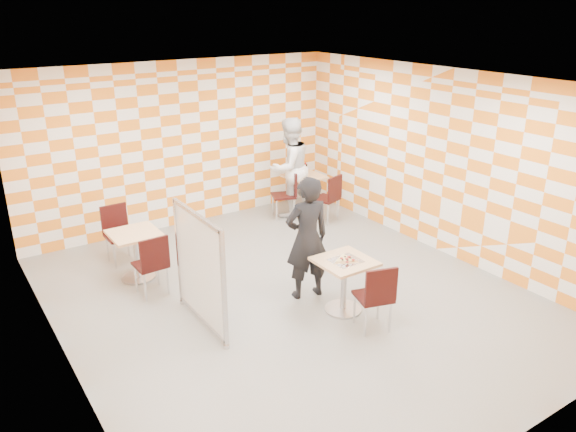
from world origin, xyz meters
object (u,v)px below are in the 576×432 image
object	(u,v)px
chair_second_side	(288,191)
man_white	(289,168)
chair_second_front	(330,195)
second_table	(304,187)
soda_bottle	(305,169)
man_dark	(307,238)
chair_empty_near	(152,261)
partition	(200,270)
sport_bottle	(296,172)
empty_table	(136,247)
main_table	(344,277)
chair_main_front	(377,293)
chair_empty_far	(117,229)

from	to	relation	value
chair_second_side	man_white	world-z (taller)	man_white
man_white	chair_second_front	bearing A→B (deg)	107.30
second_table	soda_bottle	world-z (taller)	soda_bottle
chair_second_front	man_dark	bearing A→B (deg)	-134.22
chair_empty_near	partition	bearing A→B (deg)	-77.91
chair_second_side	partition	size ratio (longest dim) A/B	0.60
man_dark	sport_bottle	xyz separation A→B (m)	(1.80, 2.87, -0.05)
empty_table	chair_second_front	distance (m)	3.84
man_dark	main_table	bearing A→B (deg)	114.56
chair_main_front	chair_second_front	world-z (taller)	same
chair_empty_far	sport_bottle	size ratio (longest dim) A/B	4.62
chair_empty_far	man_white	bearing A→B (deg)	3.59
main_table	soda_bottle	world-z (taller)	soda_bottle
chair_main_front	man_white	size ratio (longest dim) A/B	0.48
chair_second_front	sport_bottle	bearing A→B (deg)	105.65
chair_second_side	sport_bottle	world-z (taller)	sport_bottle
sport_bottle	soda_bottle	xyz separation A→B (m)	(0.24, 0.03, 0.01)
sport_bottle	partition	bearing A→B (deg)	-140.70
main_table	man_dark	bearing A→B (deg)	105.00
chair_second_side	partition	bearing A→B (deg)	-139.69
chair_empty_near	man_white	world-z (taller)	man_white
main_table	sport_bottle	size ratio (longest dim) A/B	3.75
chair_main_front	partition	bearing A→B (deg)	141.86
chair_empty_far	chair_empty_near	bearing A→B (deg)	-88.84
chair_empty_far	soda_bottle	world-z (taller)	soda_bottle
man_white	chair_empty_near	bearing A→B (deg)	15.50
empty_table	chair_empty_near	distance (m)	0.66
chair_second_front	man_dark	size ratio (longest dim) A/B	0.52
chair_second_front	chair_empty_far	xyz separation A→B (m)	(-3.85, 0.55, 0.00)
empty_table	man_dark	xyz separation A→B (m)	(1.81, -1.85, 0.37)
man_dark	empty_table	bearing A→B (deg)	-35.97
partition	chair_empty_far	bearing A→B (deg)	95.88
empty_table	chair_empty_far	bearing A→B (deg)	91.32
empty_table	chair_second_front	xyz separation A→B (m)	(3.83, 0.23, 0.04)
soda_bottle	chair_second_side	bearing A→B (deg)	-161.74
man_white	main_table	bearing A→B (deg)	56.92
soda_bottle	sport_bottle	bearing A→B (deg)	-172.92
second_table	soda_bottle	distance (m)	0.37
main_table	sport_bottle	bearing A→B (deg)	64.97
main_table	man_white	size ratio (longest dim) A/B	0.39
second_table	soda_bottle	xyz separation A→B (m)	(0.09, 0.09, 0.34)
chair_second_side	man_white	size ratio (longest dim) A/B	0.48
second_table	chair_empty_far	world-z (taller)	chair_empty_far
chair_empty_near	man_dark	bearing A→B (deg)	-33.34
main_table	chair_second_side	distance (m)	3.61
chair_empty_near	partition	xyz separation A→B (m)	(0.23, -1.07, 0.25)
empty_table	sport_bottle	world-z (taller)	sport_bottle
empty_table	soda_bottle	world-z (taller)	soda_bottle
chair_main_front	chair_empty_near	distance (m)	3.14
chair_second_front	sport_bottle	xyz separation A→B (m)	(-0.22, 0.79, 0.29)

